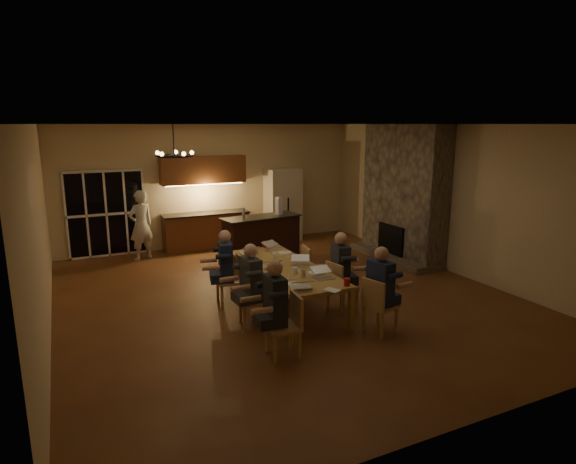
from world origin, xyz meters
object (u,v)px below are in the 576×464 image
at_px(chair_left_far, 229,280).
at_px(redcup_mid, 257,261).
at_px(bar_island, 261,239).
at_px(mug_back, 251,254).
at_px(can_right, 295,257).
at_px(person_right_near, 380,290).
at_px(plate_near, 316,273).
at_px(chair_right_near, 381,305).
at_px(chair_right_far, 316,268).
at_px(dining_table, 285,287).
at_px(laptop_d, 300,260).
at_px(standing_person, 141,225).
at_px(chair_right_mid, 343,286).
at_px(laptop_c, 269,261).
at_px(plate_far, 285,253).
at_px(person_left_near, 275,308).
at_px(person_right_mid, 340,271).
at_px(laptop_f, 274,245).
at_px(redcup_far, 264,244).
at_px(person_left_mid, 251,286).
at_px(redcup_near, 347,282).
at_px(mug_mid, 274,256).
at_px(mug_front, 295,270).
at_px(chair_left_mid, 253,300).
at_px(person_left_far, 226,268).
at_px(can_silver, 303,274).
at_px(laptop_e, 248,247).
at_px(chair_left_near, 283,326).
at_px(plate_left, 293,284).
at_px(bar_blender, 279,206).
at_px(laptop_a, 300,281).
at_px(laptop_b, 324,272).
at_px(chandelier, 174,156).
at_px(bar_bottle, 244,213).

distance_m(chair_left_far, redcup_mid, 0.62).
distance_m(bar_island, mug_back, 2.34).
height_order(mug_back, can_right, can_right).
xyz_separation_m(person_right_near, plate_near, (-0.60, 0.99, 0.07)).
xyz_separation_m(chair_right_near, chair_right_far, (0.02, 2.15, 0.00)).
xyz_separation_m(dining_table, can_right, (0.35, 0.31, 0.44)).
bearing_deg(laptop_d, person_right_near, -39.40).
bearing_deg(standing_person, chair_right_mid, 97.35).
xyz_separation_m(person_right_near, laptop_c, (-1.15, 1.67, 0.17)).
height_order(person_right_near, plate_far, person_right_near).
bearing_deg(chair_right_near, person_left_near, 73.81).
distance_m(person_right_mid, laptop_f, 1.66).
relative_size(laptop_c, redcup_far, 2.67).
height_order(person_left_near, person_right_mid, same).
xyz_separation_m(chair_right_mid, redcup_far, (-0.63, 2.00, 0.37)).
bearing_deg(laptop_d, dining_table, -173.54).
relative_size(chair_right_far, can_right, 7.42).
height_order(person_right_near, redcup_mid, person_right_near).
bearing_deg(can_right, plate_far, 86.88).
distance_m(person_left_mid, standing_person, 4.93).
relative_size(mug_back, redcup_near, 0.83).
distance_m(person_right_mid, mug_mid, 1.32).
xyz_separation_m(laptop_c, redcup_mid, (-0.14, 0.24, -0.05)).
bearing_deg(chair_right_mid, chair_right_near, 174.12).
relative_size(mug_front, plate_far, 0.38).
bearing_deg(can_right, chair_left_mid, -144.22).
distance_m(person_left_far, plate_far, 1.31).
xyz_separation_m(chair_right_near, laptop_c, (-1.16, 1.68, 0.42)).
bearing_deg(mug_mid, redcup_mid, -151.54).
bearing_deg(chair_right_far, bar_island, 12.43).
bearing_deg(can_silver, laptop_e, 98.34).
height_order(dining_table, chair_left_near, chair_left_near).
distance_m(bar_island, plate_near, 3.58).
distance_m(chair_right_near, plate_left, 1.41).
bearing_deg(person_left_far, person_right_near, 51.84).
xyz_separation_m(laptop_f, can_right, (0.07, -0.78, -0.05)).
height_order(mug_front, plate_far, mug_front).
bearing_deg(chair_right_near, chair_left_near, 77.42).
relative_size(plate_near, bar_blender, 0.64).
xyz_separation_m(standing_person, laptop_d, (2.04, -4.38, 0.02)).
height_order(mug_mid, plate_near, mug_mid).
distance_m(laptop_a, laptop_f, 2.26).
xyz_separation_m(laptop_b, laptop_d, (-0.04, 0.77, 0.00)).
relative_size(chandelier, redcup_mid, 4.56).
relative_size(person_left_far, plate_near, 5.10).
height_order(chair_left_mid, can_silver, chair_left_mid).
bearing_deg(bar_bottle, person_left_near, -104.97).
relative_size(chair_left_near, can_right, 7.42).
bearing_deg(laptop_a, mug_mid, -88.20).
bearing_deg(bar_blender, person_left_near, -130.56).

